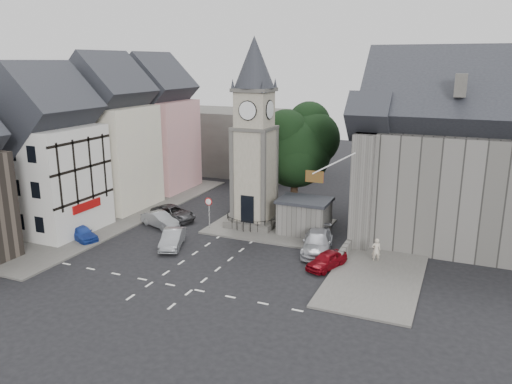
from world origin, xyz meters
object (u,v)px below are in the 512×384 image
at_px(car_west_blue, 82,233).
at_px(stone_shelter, 304,216).
at_px(car_east_red, 327,260).
at_px(pedestrian, 376,250).
at_px(clock_tower, 254,135).

bearing_deg(car_west_blue, stone_shelter, -40.48).
bearing_deg(car_east_red, stone_shelter, 141.09).
bearing_deg(stone_shelter, car_east_red, -59.51).
relative_size(stone_shelter, pedestrian, 2.36).
height_order(clock_tower, pedestrian, clock_tower).
height_order(car_west_blue, car_east_red, car_west_blue).
bearing_deg(clock_tower, car_west_blue, -141.68).
distance_m(stone_shelter, car_east_red, 7.35).
relative_size(car_west_blue, car_east_red, 1.01).
xyz_separation_m(stone_shelter, pedestrian, (6.70, -3.79, -0.64)).
height_order(clock_tower, car_west_blue, clock_tower).
relative_size(stone_shelter, car_east_red, 1.21).
distance_m(car_east_red, pedestrian, 3.91).
height_order(clock_tower, stone_shelter, clock_tower).
xyz_separation_m(car_west_blue, pedestrian, (23.00, 4.81, 0.30)).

